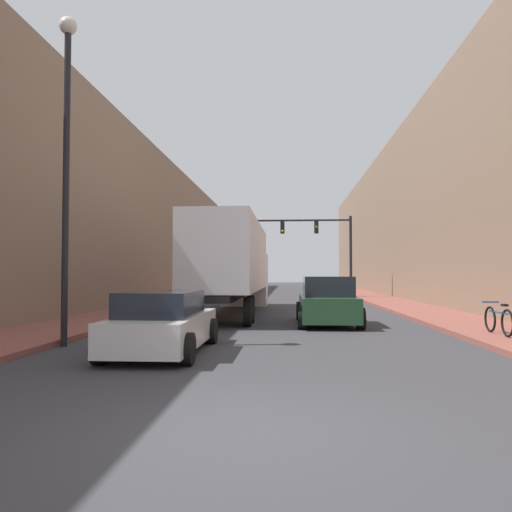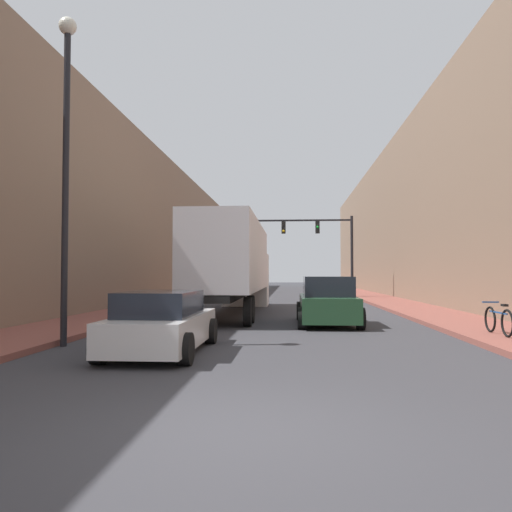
{
  "view_description": "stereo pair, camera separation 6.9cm",
  "coord_description": "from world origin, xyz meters",
  "px_view_note": "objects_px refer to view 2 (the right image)",
  "views": [
    {
      "loc": [
        0.52,
        -5.62,
        1.77
      ],
      "look_at": [
        -0.59,
        10.95,
        2.37
      ],
      "focal_mm": 35.0,
      "sensor_mm": 36.0,
      "label": 1
    },
    {
      "loc": [
        0.59,
        -5.62,
        1.77
      ],
      "look_at": [
        -0.59,
        10.95,
        2.37
      ],
      "focal_mm": 35.0,
      "sensor_mm": 36.0,
      "label": 2
    }
  ],
  "objects_px": {
    "semi_truck": "(235,264)",
    "street_lamp": "(66,139)",
    "sedan_car": "(162,323)",
    "traffic_signal_gantry": "(326,240)",
    "parked_bicycle": "(498,320)",
    "suv_car": "(327,302)"
  },
  "relations": [
    {
      "from": "street_lamp",
      "to": "parked_bicycle",
      "type": "distance_m",
      "value": 12.14
    },
    {
      "from": "semi_truck",
      "to": "sedan_car",
      "type": "relative_size",
      "value": 3.15
    },
    {
      "from": "street_lamp",
      "to": "semi_truck",
      "type": "bearing_deg",
      "value": 73.94
    },
    {
      "from": "semi_truck",
      "to": "street_lamp",
      "type": "distance_m",
      "value": 11.3
    },
    {
      "from": "traffic_signal_gantry",
      "to": "parked_bicycle",
      "type": "relative_size",
      "value": 4.11
    },
    {
      "from": "traffic_signal_gantry",
      "to": "parked_bicycle",
      "type": "xyz_separation_m",
      "value": [
        3.01,
        -22.63,
        -3.68
      ]
    },
    {
      "from": "sedan_car",
      "to": "street_lamp",
      "type": "relative_size",
      "value": 0.53
    },
    {
      "from": "suv_car",
      "to": "street_lamp",
      "type": "distance_m",
      "value": 9.95
    },
    {
      "from": "sedan_car",
      "to": "parked_bicycle",
      "type": "relative_size",
      "value": 2.39
    },
    {
      "from": "street_lamp",
      "to": "parked_bicycle",
      "type": "bearing_deg",
      "value": 9.7
    },
    {
      "from": "semi_truck",
      "to": "sedan_car",
      "type": "distance_m",
      "value": 11.41
    },
    {
      "from": "sedan_car",
      "to": "traffic_signal_gantry",
      "type": "xyz_separation_m",
      "value": [
        5.4,
        25.32,
        3.55
      ]
    },
    {
      "from": "sedan_car",
      "to": "parked_bicycle",
      "type": "bearing_deg",
      "value": 17.7
    },
    {
      "from": "suv_car",
      "to": "traffic_signal_gantry",
      "type": "bearing_deg",
      "value": 86.2
    },
    {
      "from": "semi_truck",
      "to": "traffic_signal_gantry",
      "type": "distance_m",
      "value": 15.03
    },
    {
      "from": "semi_truck",
      "to": "traffic_signal_gantry",
      "type": "relative_size",
      "value": 1.83
    },
    {
      "from": "sedan_car",
      "to": "street_lamp",
      "type": "xyz_separation_m",
      "value": [
        -2.66,
        0.79,
        4.46
      ]
    },
    {
      "from": "sedan_car",
      "to": "suv_car",
      "type": "distance_m",
      "value": 7.81
    },
    {
      "from": "semi_truck",
      "to": "suv_car",
      "type": "height_order",
      "value": "semi_truck"
    },
    {
      "from": "suv_car",
      "to": "semi_truck",
      "type": "bearing_deg",
      "value": 129.01
    },
    {
      "from": "sedan_car",
      "to": "traffic_signal_gantry",
      "type": "bearing_deg",
      "value": 77.95
    },
    {
      "from": "traffic_signal_gantry",
      "to": "street_lamp",
      "type": "distance_m",
      "value": 25.83
    }
  ]
}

